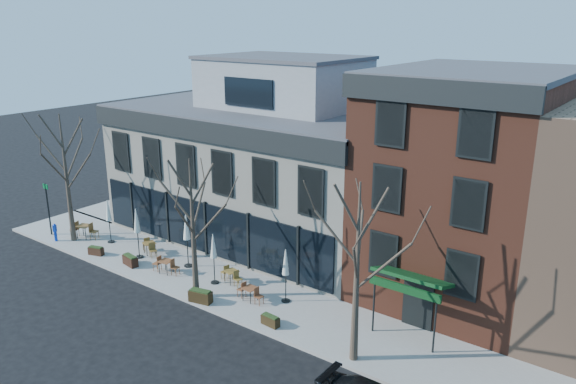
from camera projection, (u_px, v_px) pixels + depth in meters
The scene contains 24 objects.
ground at pixel (208, 258), 32.66m from camera, with size 120.00×120.00×0.00m, color black.
sidewalk_front at pixel (224, 286), 29.13m from camera, with size 33.50×4.70×0.15m, color gray.
sidewalk_side at pixel (159, 197), 43.65m from camera, with size 4.50×12.00×0.15m, color gray.
corner_building at pixel (263, 163), 35.11m from camera, with size 18.39×10.39×11.10m.
red_brick_building at pixel (467, 184), 27.40m from camera, with size 8.20×11.78×11.18m.
tree_corner at pixel (67, 177), 33.79m from camera, with size 3.93×3.98×7.92m.
tree_mid at pixel (193, 228), 26.83m from camera, with size 3.50×3.55×7.04m.
tree_right at pixel (357, 272), 21.63m from camera, with size 3.72×3.77×7.48m.
sign_pole at pixel (48, 206), 35.35m from camera, with size 0.50×0.10×3.40m.
call_box at pixel (55, 232), 34.68m from camera, with size 0.23×0.23×1.15m.
cafe_set_0 at pixel (84, 230), 35.20m from camera, with size 1.96×1.12×1.01m.
cafe_set_1 at pixel (150, 247), 32.83m from camera, with size 1.65×0.96×0.85m.
cafe_set_2 at pixel (166, 265), 30.36m from camera, with size 1.69×0.77×0.87m.
cafe_set_3 at pixel (231, 275), 29.23m from camera, with size 1.61×0.74×0.82m.
cafe_set_4 at pixel (250, 292), 27.36m from camera, with size 1.60×0.67×0.84m.
umbrella_0 at pixel (108, 213), 34.09m from camera, with size 0.44×0.44×2.72m.
umbrella_1 at pixel (137, 223), 31.83m from camera, with size 0.48×0.48×2.97m.
umbrella_2 at pixel (186, 230), 30.65m from camera, with size 0.49×0.49×3.08m.
umbrella_3 at pixel (213, 249), 28.73m from camera, with size 0.44×0.44×2.74m.
umbrella_4 at pixel (286, 265), 26.84m from camera, with size 0.44×0.44×2.73m.
planter_0 at pixel (96, 251), 32.75m from camera, with size 0.96×0.61×0.50m.
planter_1 at pixel (130, 260), 31.33m from camera, with size 1.11×0.59×0.59m.
planter_2 at pixel (200, 296), 27.25m from camera, with size 1.22×0.70×0.64m.
planter_3 at pixel (270, 320), 25.19m from camera, with size 0.90×0.41×0.49m.
Camera 1 is at (21.66, -21.35, 13.34)m, focal length 35.00 mm.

